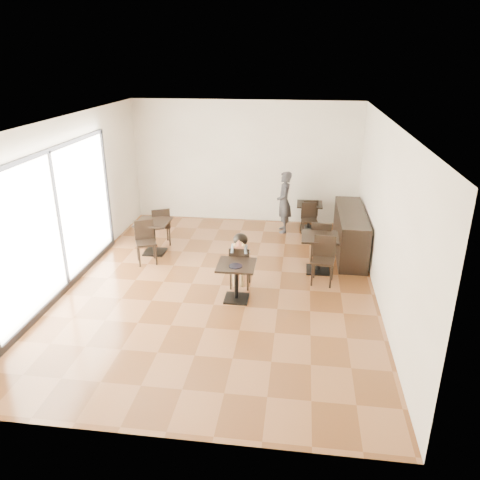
% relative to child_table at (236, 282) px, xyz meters
% --- Properties ---
extents(floor, '(6.00, 8.00, 0.01)m').
position_rel_child_table_xyz_m(floor, '(-0.39, 0.52, -0.36)').
color(floor, brown).
rests_on(floor, ground).
extents(ceiling, '(6.00, 8.00, 0.01)m').
position_rel_child_table_xyz_m(ceiling, '(-0.39, 0.52, 2.84)').
color(ceiling, white).
rests_on(ceiling, floor).
extents(wall_back, '(6.00, 0.01, 3.20)m').
position_rel_child_table_xyz_m(wall_back, '(-0.39, 4.52, 1.24)').
color(wall_back, white).
rests_on(wall_back, floor).
extents(wall_front, '(6.00, 0.01, 3.20)m').
position_rel_child_table_xyz_m(wall_front, '(-0.39, -3.48, 1.24)').
color(wall_front, white).
rests_on(wall_front, floor).
extents(wall_left, '(0.01, 8.00, 3.20)m').
position_rel_child_table_xyz_m(wall_left, '(-3.39, 0.52, 1.24)').
color(wall_left, white).
rests_on(wall_left, floor).
extents(wall_right, '(0.01, 8.00, 3.20)m').
position_rel_child_table_xyz_m(wall_right, '(2.61, 0.52, 1.24)').
color(wall_right, white).
rests_on(wall_right, floor).
extents(storefront_window, '(0.04, 4.50, 2.60)m').
position_rel_child_table_xyz_m(storefront_window, '(-3.36, 0.02, 1.04)').
color(storefront_window, white).
rests_on(storefront_window, floor).
extents(child_table, '(0.69, 0.69, 0.73)m').
position_rel_child_table_xyz_m(child_table, '(0.00, 0.00, 0.00)').
color(child_table, black).
rests_on(child_table, floor).
extents(child_chair, '(0.39, 0.39, 0.87)m').
position_rel_child_table_xyz_m(child_chair, '(0.00, 0.55, 0.07)').
color(child_chair, black).
rests_on(child_chair, floor).
extents(child, '(0.39, 0.55, 1.10)m').
position_rel_child_table_xyz_m(child, '(0.00, 0.55, 0.19)').
color(child, slate).
rests_on(child, child_chair).
extents(plate, '(0.25, 0.25, 0.01)m').
position_rel_child_table_xyz_m(plate, '(0.00, -0.10, 0.37)').
color(plate, black).
rests_on(plate, child_table).
extents(pizza_slice, '(0.25, 0.20, 0.06)m').
position_rel_child_table_xyz_m(pizza_slice, '(0.00, 0.36, 0.59)').
color(pizza_slice, tan).
rests_on(pizza_slice, child).
extents(adult_patron, '(0.46, 0.62, 1.57)m').
position_rel_child_table_xyz_m(adult_patron, '(0.70, 3.74, 0.42)').
color(adult_patron, '#323236').
rests_on(adult_patron, floor).
extents(cafe_table_mid, '(0.84, 0.84, 0.79)m').
position_rel_child_table_xyz_m(cafe_table_mid, '(1.54, 1.45, 0.03)').
color(cafe_table_mid, black).
rests_on(cafe_table_mid, floor).
extents(cafe_table_left, '(0.97, 0.97, 0.77)m').
position_rel_child_table_xyz_m(cafe_table_left, '(-2.17, 1.93, 0.02)').
color(cafe_table_left, black).
rests_on(cafe_table_left, floor).
extents(cafe_table_back, '(0.74, 0.74, 0.68)m').
position_rel_child_table_xyz_m(cafe_table_back, '(1.35, 4.02, -0.02)').
color(cafe_table_back, black).
rests_on(cafe_table_back, floor).
extents(chair_mid_a, '(0.48, 0.48, 0.95)m').
position_rel_child_table_xyz_m(chair_mid_a, '(1.60, 2.00, 0.11)').
color(chair_mid_a, black).
rests_on(chair_mid_a, floor).
extents(chair_mid_b, '(0.48, 0.48, 0.95)m').
position_rel_child_table_xyz_m(chair_mid_b, '(1.60, 0.90, 0.11)').
color(chair_mid_b, black).
rests_on(chair_mid_b, floor).
extents(chair_left_a, '(0.55, 0.55, 0.93)m').
position_rel_child_table_xyz_m(chair_left_a, '(-2.17, 2.48, 0.10)').
color(chair_left_a, black).
rests_on(chair_left_a, floor).
extents(chair_left_b, '(0.55, 0.55, 0.93)m').
position_rel_child_table_xyz_m(chair_left_b, '(-2.17, 1.38, 0.10)').
color(chair_left_b, black).
rests_on(chair_left_b, floor).
extents(chair_back_a, '(0.42, 0.42, 0.82)m').
position_rel_child_table_xyz_m(chair_back_a, '(1.35, 4.02, 0.05)').
color(chair_back_a, black).
rests_on(chair_back_a, floor).
extents(chair_back_b, '(0.42, 0.42, 0.82)m').
position_rel_child_table_xyz_m(chair_back_b, '(1.35, 3.49, 0.05)').
color(chair_back_b, black).
rests_on(chair_back_b, floor).
extents(service_counter, '(0.60, 2.40, 1.00)m').
position_rel_child_table_xyz_m(service_counter, '(2.26, 2.52, 0.14)').
color(service_counter, black).
rests_on(service_counter, floor).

